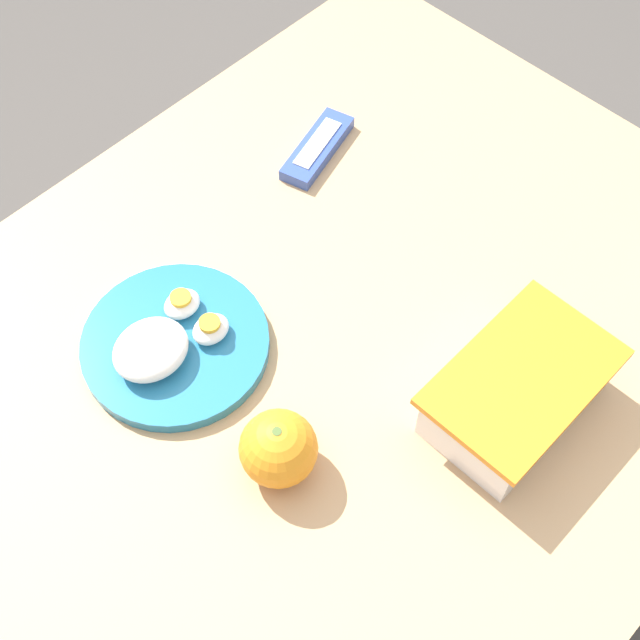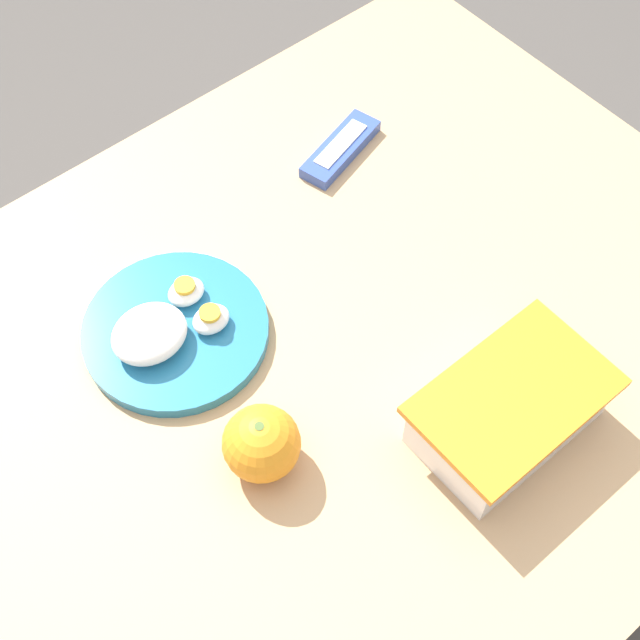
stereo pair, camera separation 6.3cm
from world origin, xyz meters
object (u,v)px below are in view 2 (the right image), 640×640
object	(u,v)px
candy_bar	(340,149)
food_container	(508,413)
orange_fruit	(262,444)
rice_plate	(172,330)

from	to	relation	value
candy_bar	food_container	bearing A→B (deg)	73.41
orange_fruit	rice_plate	world-z (taller)	orange_fruit
food_container	rice_plate	xyz separation A→B (m)	(0.22, -0.35, -0.02)
food_container	rice_plate	distance (m)	0.41
food_container	rice_plate	size ratio (longest dim) A/B	0.96
orange_fruit	food_container	bearing A→B (deg)	148.71
food_container	rice_plate	bearing A→B (deg)	-57.05
rice_plate	candy_bar	world-z (taller)	rice_plate
food_container	orange_fruit	bearing A→B (deg)	-31.29
candy_bar	rice_plate	bearing A→B (deg)	15.70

